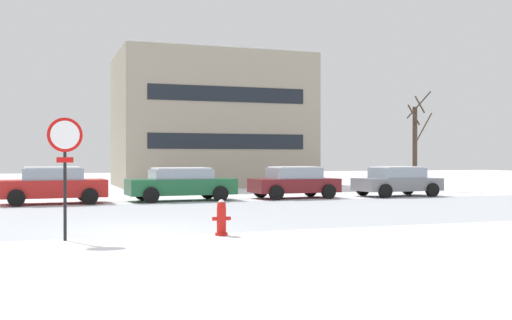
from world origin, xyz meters
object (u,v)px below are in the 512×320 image
object	(u,v)px
stop_sign	(65,154)
parked_car_maroon	(294,182)
parked_car_red	(52,185)
fire_hydrant	(221,217)
parked_car_gray	(397,181)
parked_car_green	(181,184)

from	to	relation	value
stop_sign	parked_car_maroon	distance (m)	15.34
stop_sign	parked_car_red	bearing A→B (deg)	90.54
fire_hydrant	parked_car_maroon	xyz separation A→B (m)	(6.70, 11.70, 0.30)
parked_car_red	fire_hydrant	bearing A→B (deg)	-72.84
parked_car_gray	parked_car_green	bearing A→B (deg)	178.60
parked_car_green	parked_car_maroon	distance (m)	5.15
parked_car_red	parked_car_green	size ratio (longest dim) A/B	0.91
fire_hydrant	parked_car_gray	bearing A→B (deg)	44.05
stop_sign	parked_car_maroon	size ratio (longest dim) A/B	0.69
fire_hydrant	parked_car_maroon	distance (m)	13.48
parked_car_red	parked_car_maroon	distance (m)	10.29
fire_hydrant	parked_car_gray	size ratio (longest dim) A/B	0.21
stop_sign	parked_car_gray	world-z (taller)	stop_sign
fire_hydrant	parked_car_red	distance (m)	12.19
fire_hydrant	stop_sign	bearing A→B (deg)	175.33
parked_car_red	parked_car_maroon	bearing A→B (deg)	0.30
parked_car_red	parked_car_gray	xyz separation A→B (m)	(15.44, -0.18, -0.03)
parked_car_green	parked_car_red	bearing A→B (deg)	-179.22
fire_hydrant	parked_car_red	bearing A→B (deg)	107.16
parked_car_green	parked_car_maroon	bearing A→B (deg)	-0.17
fire_hydrant	parked_car_gray	xyz separation A→B (m)	(11.84, 11.46, 0.30)
parked_car_green	parked_car_gray	xyz separation A→B (m)	(10.29, -0.25, -0.01)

